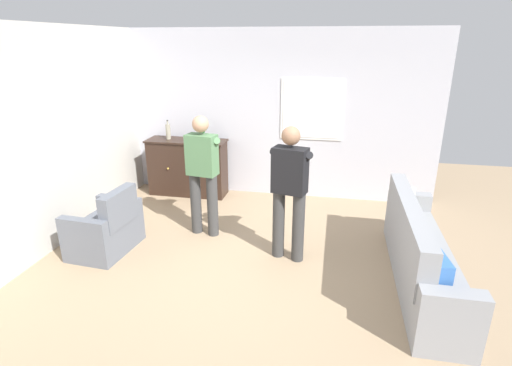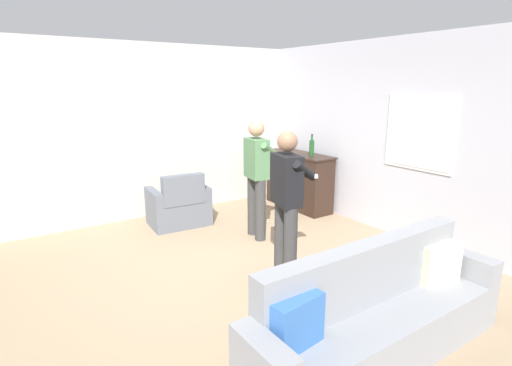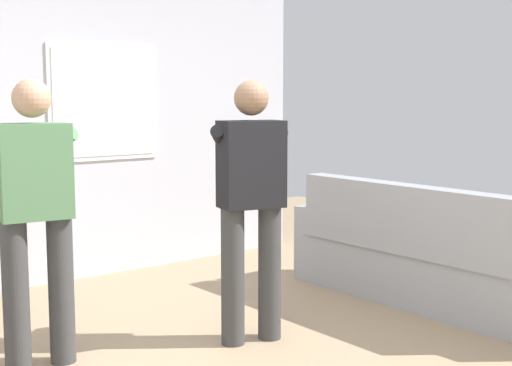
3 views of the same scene
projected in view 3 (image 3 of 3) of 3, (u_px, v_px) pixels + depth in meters
The scene contains 4 objects.
wall_back_with_window at pixel (44, 118), 5.93m from camera, with size 5.20×0.15×2.80m.
couch at pixel (427, 261), 5.34m from camera, with size 0.57×2.49×0.93m.
person_standing_left at pixel (35, 209), 4.10m from camera, with size 0.55×0.50×1.68m.
person_standing_right at pixel (251, 198), 4.53m from camera, with size 0.54×0.51×1.68m.
Camera 3 is at (-2.35, -3.08, 1.58)m, focal length 50.00 mm.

